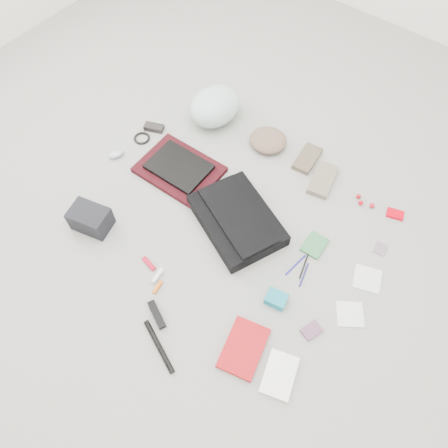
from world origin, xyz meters
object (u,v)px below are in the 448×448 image
Objects in this scene: book_red at (244,348)px; accordion_wallet at (276,299)px; bike_helmet at (215,106)px; camera_bag at (91,219)px; messenger_bag at (237,220)px; laptop at (179,167)px.

accordion_wallet is (-0.01, 0.26, 0.01)m from book_red.
camera_bag is (-0.02, -0.93, -0.04)m from bike_helmet.
messenger_bag is at bearing -38.61° from bike_helmet.
messenger_bag is 0.70m from camera_bag.
messenger_bag is 1.46× the size of laptop.
laptop is at bearing -73.32° from bike_helmet.
laptop is (-0.44, 0.08, 0.00)m from messenger_bag.
bike_helmet is (-0.09, 0.42, 0.06)m from laptop.
accordion_wallet is at bearing 78.95° from book_red.
messenger_bag is 2.47× the size of camera_bag.
book_red is (0.83, -0.55, -0.03)m from laptop.
book_red is at bearing -35.33° from laptop.
messenger_bag is 0.44m from laptop.
laptop reaches higher than book_red.
messenger_bag is 4.98× the size of accordion_wallet.
camera_bag is at bearing -87.01° from bike_helmet.
messenger_bag reaches higher than accordion_wallet.
bike_helmet is 1.15m from accordion_wallet.
bike_helmet is 1.73× the size of camera_bag.
bike_helmet reaches higher than accordion_wallet.
messenger_bag is at bearing 115.46° from book_red.
laptop reaches higher than accordion_wallet.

